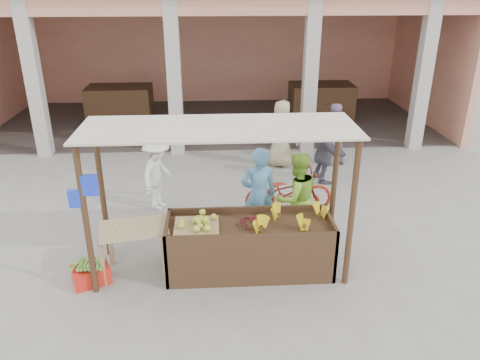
{
  "coord_description": "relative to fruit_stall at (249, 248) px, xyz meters",
  "views": [
    {
      "loc": [
        -0.02,
        -6.37,
        4.34
      ],
      "look_at": [
        0.42,
        1.2,
        1.06
      ],
      "focal_mm": 35.0,
      "sensor_mm": 36.0,
      "label": 1
    }
  ],
  "objects": [
    {
      "name": "motorcycle",
      "position": [
        0.93,
        1.94,
        0.08
      ],
      "size": [
        0.72,
        1.85,
        0.95
      ],
      "primitive_type": "imported",
      "rotation": [
        0.0,
        0.0,
        1.62
      ],
      "color": "maroon",
      "rests_on": "ground"
    },
    {
      "name": "shopper_c",
      "position": [
        1.13,
        4.49,
        0.52
      ],
      "size": [
        1.04,
        0.85,
        1.85
      ],
      "primitive_type": "imported",
      "rotation": [
        0.0,
        0.0,
        2.79
      ],
      "color": "tan",
      "rests_on": "ground"
    },
    {
      "name": "melon_tray",
      "position": [
        -0.82,
        -0.04,
        0.49
      ],
      "size": [
        0.68,
        0.59,
        0.19
      ],
      "color": "#A68355",
      "rests_on": "fruit_stall"
    },
    {
      "name": "ground",
      "position": [
        -0.5,
        0.0,
        -0.4
      ],
      "size": [
        60.0,
        60.0,
        0.0
      ],
      "primitive_type": "plane",
      "color": "slate",
      "rests_on": "ground"
    },
    {
      "name": "banana_heap",
      "position": [
        0.62,
        -0.0,
        0.5
      ],
      "size": [
        1.14,
        0.62,
        0.21
      ],
      "primitive_type": null,
      "color": "yellow",
      "rests_on": "fruit_stall"
    },
    {
      "name": "stall_awning",
      "position": [
        -0.51,
        0.06,
        1.58
      ],
      "size": [
        4.09,
        1.35,
        2.39
      ],
      "color": "#462B1C",
      "rests_on": "ground"
    },
    {
      "name": "produce_sacks",
      "position": [
        2.52,
        5.31,
        -0.11
      ],
      "size": [
        0.76,
        0.47,
        0.58
      ],
      "color": "maroon",
      "rests_on": "ground"
    },
    {
      "name": "side_table",
      "position": [
        -1.78,
        -0.0,
        0.29
      ],
      "size": [
        1.14,
        0.86,
        0.83
      ],
      "rotation": [
        0.0,
        0.0,
        0.19
      ],
      "color": "tan",
      "rests_on": "ground"
    },
    {
      "name": "papaya_pile",
      "position": [
        -1.78,
        -0.0,
        0.54
      ],
      "size": [
        0.74,
        0.42,
        0.21
      ],
      "primitive_type": null,
      "color": "#539832",
      "rests_on": "side_table"
    },
    {
      "name": "fruit_stall",
      "position": [
        0.0,
        0.0,
        0.0
      ],
      "size": [
        2.6,
        0.95,
        0.8
      ],
      "primitive_type": "cube",
      "color": "#462B1C",
      "rests_on": "ground"
    },
    {
      "name": "berry_heap",
      "position": [
        0.02,
        0.04,
        0.47
      ],
      "size": [
        0.47,
        0.38,
        0.15
      ],
      "primitive_type": "ellipsoid",
      "color": "maroon",
      "rests_on": "fruit_stall"
    },
    {
      "name": "vendor_green",
      "position": [
        0.87,
        0.84,
        0.48
      ],
      "size": [
        0.97,
        0.75,
        1.77
      ],
      "primitive_type": "imported",
      "rotation": [
        0.0,
        0.0,
        3.49
      ],
      "color": "#93CB3B",
      "rests_on": "ground"
    },
    {
      "name": "shopper_f",
      "position": [
        2.42,
        4.57,
        0.45
      ],
      "size": [
        0.9,
        0.61,
        1.7
      ],
      "primitive_type": "imported",
      "rotation": [
        0.0,
        0.0,
        3.31
      ],
      "color": "#937AA2",
      "rests_on": "ground"
    },
    {
      "name": "shopper_a",
      "position": [
        -1.66,
        2.32,
        0.41
      ],
      "size": [
        0.85,
        1.15,
        1.62
      ],
      "primitive_type": "imported",
      "rotation": [
        0.0,
        0.0,
        1.21
      ],
      "color": "white",
      "rests_on": "ground"
    },
    {
      "name": "vendor_blue",
      "position": [
        0.23,
        0.93,
        0.54
      ],
      "size": [
        0.77,
        0.62,
        1.87
      ],
      "primitive_type": "imported",
      "rotation": [
        0.0,
        0.0,
        3.3
      ],
      "color": "#5293C0",
      "rests_on": "ground"
    },
    {
      "name": "red_crate",
      "position": [
        -2.46,
        -0.21,
        -0.26
      ],
      "size": [
        0.66,
        0.58,
        0.28
      ],
      "primitive_type": "cube",
      "rotation": [
        0.0,
        0.0,
        0.42
      ],
      "color": "red",
      "rests_on": "ground"
    },
    {
      "name": "plantain_bundle",
      "position": [
        -2.46,
        -0.21,
        -0.07
      ],
      "size": [
        0.44,
        0.3,
        0.09
      ],
      "primitive_type": null,
      "color": "#639937",
      "rests_on": "red_crate"
    },
    {
      "name": "market_building",
      "position": [
        -0.45,
        8.93,
        2.3
      ],
      "size": [
        14.4,
        6.4,
        4.2
      ],
      "color": "#E39877",
      "rests_on": "ground"
    },
    {
      "name": "shopper_d",
      "position": [
        1.97,
        3.53,
        0.44
      ],
      "size": [
        0.85,
        1.63,
        1.69
      ],
      "primitive_type": "imported",
      "rotation": [
        0.0,
        0.0,
        1.71
      ],
      "color": "#474551",
      "rests_on": "ground"
    }
  ]
}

